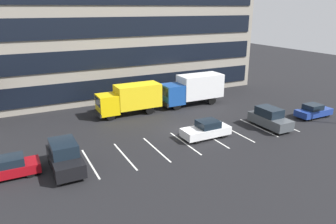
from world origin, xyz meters
name	(u,v)px	position (x,y,z in m)	size (l,w,h in m)	color
ground_plane	(182,129)	(0.00, 0.00, 0.00)	(120.00, 120.00, 0.00)	black
office_building	(119,39)	(0.00, 17.95, 7.20)	(36.84, 12.21, 14.40)	gray
lot_markings	(198,140)	(0.00, -3.03, 0.00)	(19.74, 5.40, 0.01)	silver
box_truck_blue	(193,88)	(5.41, 6.82, 2.04)	(7.82, 2.59, 3.62)	#194799
box_truck_yellow_all	(130,98)	(-2.77, 6.72, 1.87)	(7.16, 2.37, 3.32)	yellow
sedan_navy	(313,111)	(14.51, -3.30, 0.70)	(4.13, 1.73, 1.48)	navy
suv_black	(65,157)	(-11.63, -3.21, 1.05)	(2.03, 4.80, 2.17)	black
sedan_white	(206,130)	(0.98, -2.77, 0.76)	(4.49, 1.88, 1.61)	white
sedan_maroon	(9,168)	(-15.32, -2.45, 0.70)	(4.16, 1.74, 1.49)	maroon
suv_charcoal	(270,118)	(7.99, -3.48, 0.97)	(1.89, 4.46, 2.01)	#474C51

